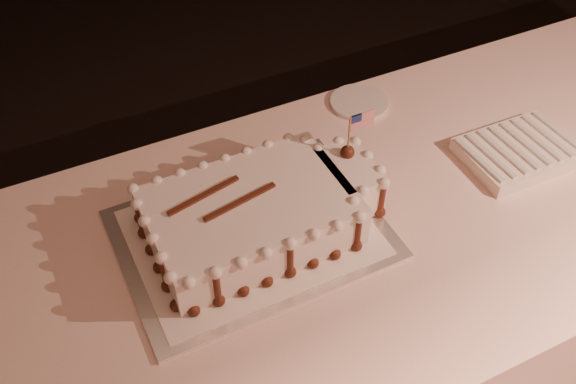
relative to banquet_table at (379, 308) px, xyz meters
name	(u,v)px	position (x,y,z in m)	size (l,w,h in m)	color
banquet_table	(379,308)	(0.00, 0.00, 0.00)	(2.40, 0.80, 0.75)	#FFD2C5
cake_board	(251,234)	(-0.31, 0.05, 0.38)	(0.51, 0.38, 0.01)	white
doily	(251,232)	(-0.31, 0.05, 0.38)	(0.45, 0.34, 0.00)	white
sheet_cake	(263,212)	(-0.28, 0.05, 0.43)	(0.48, 0.28, 0.19)	white
napkin_stack	(518,152)	(0.31, 0.00, 0.39)	(0.24, 0.18, 0.04)	white
side_plate	(359,103)	(0.10, 0.32, 0.38)	(0.14, 0.14, 0.01)	silver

